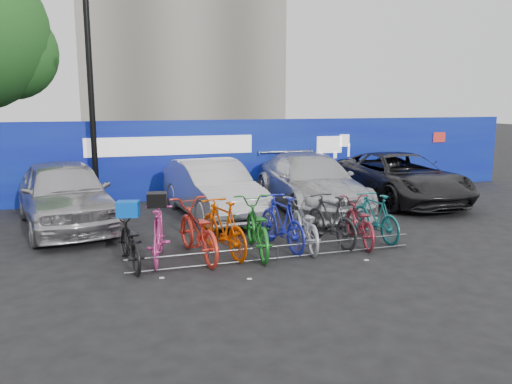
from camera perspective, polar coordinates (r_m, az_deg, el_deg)
name	(u,v)px	position (r m, az deg, el deg)	size (l,w,h in m)	color
ground	(267,251)	(10.02, 1.28, -6.81)	(100.00, 100.00, 0.00)	black
hoarding	(204,159)	(15.47, -5.93, 3.77)	(22.00, 0.18, 2.40)	#0B0E99
lamppost	(91,89)	(14.46, -18.36, 11.07)	(0.25, 0.50, 6.11)	black
bike_rack	(278,252)	(9.43, 2.48, -6.88)	(5.60, 0.03, 0.30)	#595B60
car_0	(65,194)	(12.62, -21.01, -0.19)	(1.89, 4.71, 1.60)	#AFAFB4
car_1	(212,189)	(12.97, -5.04, 0.38)	(1.53, 4.39, 1.45)	#B4B3B9
car_2	(310,182)	(13.91, 6.21, 1.14)	(2.10, 5.16, 1.50)	silver
car_3	(400,177)	(15.51, 16.10, 1.62)	(2.38, 5.17, 1.44)	black
bike_0	(129,241)	(9.32, -14.27, -5.48)	(0.61, 1.76, 0.92)	black
bike_1	(158,234)	(9.45, -11.11, -4.76)	(0.49, 1.74, 1.05)	#C63783
bike_2	(197,230)	(9.52, -6.75, -4.37)	(0.73, 2.08, 1.09)	red
bike_3	(223,227)	(9.65, -3.78, -4.06)	(0.52, 1.85, 1.11)	#D94900
bike_4	(256,227)	(9.74, 0.04, -4.01)	(0.72, 2.05, 1.08)	#186F1D
bike_5	(282,222)	(10.09, 2.97, -3.41)	(0.52, 1.86, 1.12)	#1E25B1
bike_6	(304,224)	(10.19, 5.51, -3.68)	(0.66, 1.88, 0.99)	#9B9FA3
bike_7	(331,219)	(10.48, 8.53, -3.12)	(0.50, 1.78, 1.07)	#252527
bike_8	(359,221)	(10.66, 11.69, -3.32)	(0.63, 1.81, 0.95)	maroon
bike_9	(375,216)	(11.04, 13.48, -2.72)	(0.48, 1.71, 1.03)	#156267
cargo_crate	(128,209)	(9.18, -14.43, -1.88)	(0.38, 0.29, 0.27)	blue
cargo_topcase	(157,200)	(9.30, -11.25, -0.87)	(0.35, 0.31, 0.26)	black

